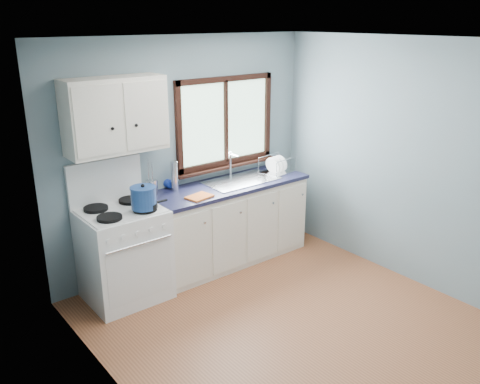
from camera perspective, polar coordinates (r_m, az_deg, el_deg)
floor at (r=4.79m, az=6.46°, el=-15.05°), size 3.20×3.60×0.02m
ceiling at (r=3.97m, az=7.86°, el=16.67°), size 3.20×3.60×0.02m
wall_back at (r=5.57m, az=-6.25°, el=4.24°), size 3.20×0.02×2.50m
wall_left at (r=3.34m, az=-12.92°, el=-6.51°), size 0.02×3.60×2.50m
wall_right at (r=5.43m, az=19.17°, el=2.90°), size 0.02×3.60×2.50m
gas_range at (r=5.12m, az=-12.94°, el=-6.53°), size 0.76×0.69×1.36m
base_cabinets at (r=5.78m, az=-1.28°, el=-3.88°), size 1.85×0.60×0.88m
countertop at (r=5.61m, az=-1.30°, el=0.73°), size 1.89×0.64×0.04m
sink at (r=5.73m, az=0.13°, el=0.70°), size 0.84×0.46×0.44m
window at (r=5.78m, az=-1.61°, el=7.19°), size 1.36×0.10×1.03m
upper_cabinets at (r=4.90m, az=-13.80°, el=8.36°), size 0.95×0.35×0.70m
skillet at (r=4.87m, az=-10.62°, el=-1.47°), size 0.36×0.24×0.05m
stockpot at (r=4.83m, az=-10.79°, el=-0.60°), size 0.26×0.26×0.24m
utensil_crock at (r=5.32m, az=-9.87°, el=0.56°), size 0.12×0.12×0.39m
thermos at (r=5.39m, az=-7.38°, el=1.83°), size 0.09×0.09×0.32m
soap_bottle at (r=5.44m, az=-7.71°, el=1.61°), size 0.11×0.11×0.26m
dish_towel at (r=5.19m, az=-4.58°, el=-0.54°), size 0.29×0.23×0.02m
dish_rack at (r=6.02m, az=4.17°, el=2.70°), size 0.42×0.34×0.20m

